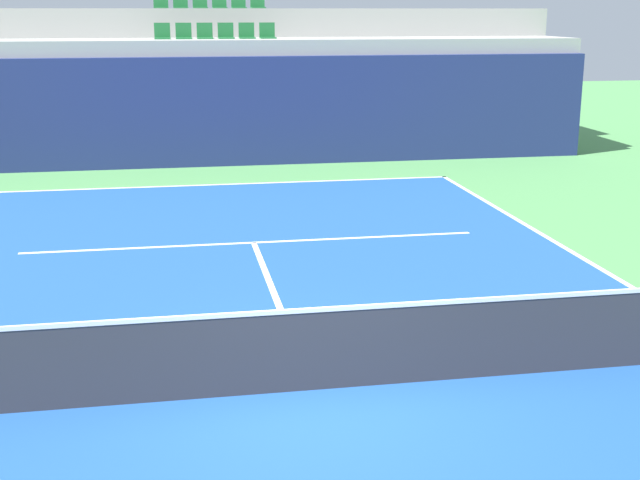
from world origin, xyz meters
name	(u,v)px	position (x,y,z in m)	size (l,w,h in m)	color
ground_plane	(313,390)	(0.00, 0.00, 0.00)	(80.00, 80.00, 0.00)	#4C8C4C
court_surface	(313,390)	(0.00, 0.00, 0.01)	(11.00, 24.00, 0.01)	#1E4C99
baseline_far	(230,184)	(0.00, 11.95, 0.01)	(11.00, 0.10, 0.00)	white
service_line_far	(254,243)	(0.00, 6.40, 0.01)	(8.26, 0.10, 0.00)	white
centre_service_line	(276,298)	(0.00, 3.20, 0.01)	(0.10, 6.40, 0.00)	white
back_wall	(221,112)	(0.00, 14.68, 1.46)	(20.73, 0.30, 2.93)	navy
stands_tier_lower	(218,99)	(0.00, 16.03, 1.67)	(20.73, 2.40, 3.35)	#9E9E99
stands_tier_upper	(212,78)	(0.00, 18.43, 2.09)	(20.73, 2.40, 4.18)	#9E9E99
seating_row_lower	(215,34)	(0.00, 16.13, 3.47)	(3.37, 0.44, 0.44)	#1E6633
seating_row_upper	(210,4)	(0.00, 18.53, 4.30)	(3.37, 0.44, 0.44)	#1E6633
tennis_net	(312,348)	(0.00, 0.00, 0.51)	(11.08, 0.08, 1.07)	black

